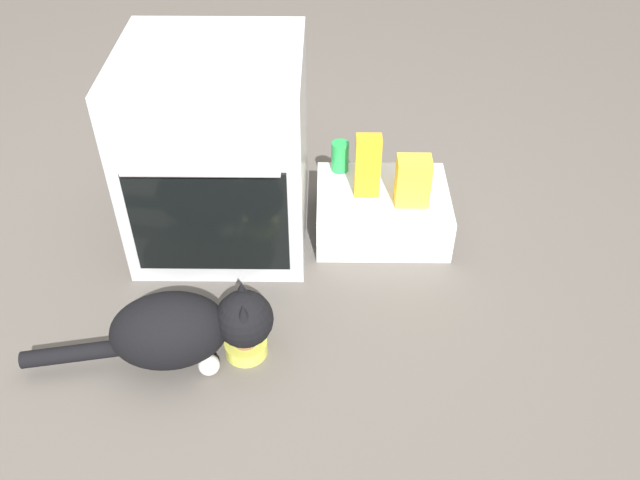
% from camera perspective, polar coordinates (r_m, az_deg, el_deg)
% --- Properties ---
extents(ground, '(8.00, 8.00, 0.00)m').
position_cam_1_polar(ground, '(2.30, -8.21, -5.36)').
color(ground, '#56514C').
extents(oven, '(0.61, 0.63, 0.72)m').
position_cam_1_polar(oven, '(2.38, -8.72, 7.60)').
color(oven, '#B7BABF').
rests_on(oven, ground).
extents(pantry_cabinet, '(0.49, 0.39, 0.17)m').
position_cam_1_polar(pantry_cabinet, '(2.52, 5.32, 2.50)').
color(pantry_cabinet, white).
rests_on(pantry_cabinet, ground).
extents(food_bowl, '(0.13, 0.13, 0.08)m').
position_cam_1_polar(food_bowl, '(2.13, -6.35, -8.97)').
color(food_bowl, '#D1D14C').
rests_on(food_bowl, ground).
extents(cat, '(0.76, 0.29, 0.26)m').
position_cam_1_polar(cat, '(2.06, -11.53, -7.44)').
color(cat, black).
rests_on(cat, ground).
extents(juice_carton, '(0.09, 0.06, 0.24)m').
position_cam_1_polar(juice_carton, '(2.39, 4.10, 6.34)').
color(juice_carton, orange).
rests_on(juice_carton, pantry_cabinet).
extents(snack_bag, '(0.12, 0.09, 0.18)m').
position_cam_1_polar(snack_bag, '(2.39, 7.96, 5.02)').
color(snack_bag, yellow).
rests_on(snack_bag, pantry_cabinet).
extents(soda_can, '(0.07, 0.07, 0.12)m').
position_cam_1_polar(soda_can, '(2.55, 1.73, 7.15)').
color(soda_can, green).
rests_on(soda_can, pantry_cabinet).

